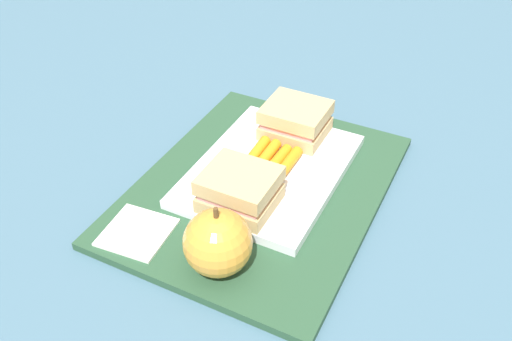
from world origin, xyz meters
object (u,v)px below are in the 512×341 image
at_px(food_tray, 269,170).
at_px(sandwich_half_left, 295,120).
at_px(paper_napkin, 137,232).
at_px(sandwich_half_right, 240,189).
at_px(carrot_sticks_bundle, 269,162).
at_px(apple, 218,243).

relative_size(food_tray, sandwich_half_left, 2.88).
bearing_deg(paper_napkin, sandwich_half_right, 133.75).
bearing_deg(carrot_sticks_bundle, food_tray, 141.20).
bearing_deg(sandwich_half_left, carrot_sticks_bundle, -0.34).
height_order(food_tray, carrot_sticks_bundle, carrot_sticks_bundle).
distance_m(food_tray, sandwich_half_right, 0.08).
relative_size(food_tray, sandwich_half_right, 2.88).
relative_size(carrot_sticks_bundle, apple, 0.93).
height_order(sandwich_half_left, apple, apple).
height_order(sandwich_half_left, paper_napkin, sandwich_half_left).
height_order(food_tray, apple, apple).
height_order(sandwich_half_right, carrot_sticks_bundle, sandwich_half_right).
xyz_separation_m(sandwich_half_right, carrot_sticks_bundle, (-0.08, -0.00, -0.01)).
xyz_separation_m(sandwich_half_right, paper_napkin, (0.08, -0.09, -0.03)).
relative_size(carrot_sticks_bundle, paper_napkin, 1.09).
xyz_separation_m(food_tray, carrot_sticks_bundle, (0.00, -0.00, 0.01)).
bearing_deg(sandwich_half_left, apple, 4.68).
bearing_deg(apple, carrot_sticks_bundle, -172.89).
xyz_separation_m(sandwich_half_left, carrot_sticks_bundle, (0.08, -0.00, -0.01)).
relative_size(sandwich_half_right, apple, 0.98).
height_order(food_tray, paper_napkin, food_tray).
height_order(apple, paper_napkin, apple).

